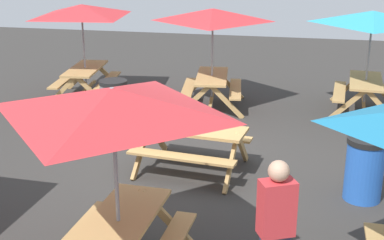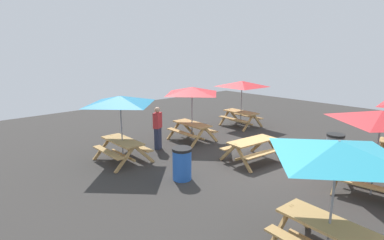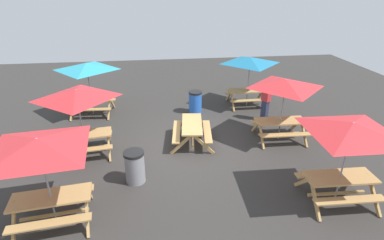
{
  "view_description": "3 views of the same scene",
  "coord_description": "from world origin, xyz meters",
  "px_view_note": "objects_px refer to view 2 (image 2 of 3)",
  "views": [
    {
      "loc": [
        -8.54,
        -2.03,
        3.73
      ],
      "look_at": [
        -0.32,
        -0.24,
        0.9
      ],
      "focal_mm": 50.0,
      "sensor_mm": 36.0,
      "label": 1
    },
    {
      "loc": [
        5.52,
        -8.41,
        3.77
      ],
      "look_at": [
        -3.54,
        -0.1,
        0.9
      ],
      "focal_mm": 28.0,
      "sensor_mm": 36.0,
      "label": 2
    },
    {
      "loc": [
        0.91,
        9.24,
        5.29
      ],
      "look_at": [
        -0.32,
        -0.24,
        0.9
      ],
      "focal_mm": 28.0,
      "sensor_mm": 36.0,
      "label": 3
    }
  ],
  "objects_px": {
    "picnic_table_3": "(381,123)",
    "trash_bin_gray": "(334,148)",
    "picnic_table_0": "(120,105)",
    "picnic_table_2": "(192,94)",
    "picnic_table_4": "(242,87)",
    "trash_bin_blue": "(182,164)",
    "picnic_table_6": "(337,158)",
    "person_standing": "(158,127)",
    "picnic_table_1": "(252,146)"
  },
  "relations": [
    {
      "from": "picnic_table_3",
      "to": "trash_bin_gray",
      "type": "bearing_deg",
      "value": 127.1
    },
    {
      "from": "picnic_table_0",
      "to": "trash_bin_gray",
      "type": "xyz_separation_m",
      "value": [
        4.96,
        5.38,
        -1.49
      ]
    },
    {
      "from": "picnic_table_2",
      "to": "picnic_table_4",
      "type": "distance_m",
      "value": 3.5
    },
    {
      "from": "picnic_table_0",
      "to": "trash_bin_blue",
      "type": "relative_size",
      "value": 2.38
    },
    {
      "from": "picnic_table_4",
      "to": "trash_bin_blue",
      "type": "relative_size",
      "value": 2.88
    },
    {
      "from": "picnic_table_4",
      "to": "picnic_table_6",
      "type": "relative_size",
      "value": 1.21
    },
    {
      "from": "picnic_table_2",
      "to": "picnic_table_4",
      "type": "xyz_separation_m",
      "value": [
        -0.16,
        3.5,
        0.0
      ]
    },
    {
      "from": "trash_bin_gray",
      "to": "picnic_table_2",
      "type": "bearing_deg",
      "value": -159.22
    },
    {
      "from": "person_standing",
      "to": "picnic_table_4",
      "type": "bearing_deg",
      "value": 154.78
    },
    {
      "from": "picnic_table_3",
      "to": "picnic_table_6",
      "type": "xyz_separation_m",
      "value": [
        0.32,
        -3.46,
        0.0
      ]
    },
    {
      "from": "picnic_table_1",
      "to": "person_standing",
      "type": "distance_m",
      "value": 3.67
    },
    {
      "from": "picnic_table_2",
      "to": "trash_bin_blue",
      "type": "distance_m",
      "value": 4.24
    },
    {
      "from": "picnic_table_0",
      "to": "picnic_table_4",
      "type": "xyz_separation_m",
      "value": [
        -0.34,
        6.93,
        0.0
      ]
    },
    {
      "from": "picnic_table_0",
      "to": "picnic_table_2",
      "type": "height_order",
      "value": "same"
    },
    {
      "from": "picnic_table_4",
      "to": "picnic_table_6",
      "type": "bearing_deg",
      "value": -40.62
    },
    {
      "from": "picnic_table_0",
      "to": "trash_bin_gray",
      "type": "bearing_deg",
      "value": 47.91
    },
    {
      "from": "trash_bin_gray",
      "to": "person_standing",
      "type": "bearing_deg",
      "value": -144.67
    },
    {
      "from": "picnic_table_0",
      "to": "person_standing",
      "type": "bearing_deg",
      "value": 99.02
    },
    {
      "from": "picnic_table_0",
      "to": "picnic_table_6",
      "type": "relative_size",
      "value": 1.0
    },
    {
      "from": "picnic_table_0",
      "to": "picnic_table_1",
      "type": "bearing_deg",
      "value": 47.85
    },
    {
      "from": "picnic_table_6",
      "to": "picnic_table_1",
      "type": "bearing_deg",
      "value": 145.84
    },
    {
      "from": "picnic_table_1",
      "to": "trash_bin_gray",
      "type": "height_order",
      "value": "trash_bin_gray"
    },
    {
      "from": "picnic_table_1",
      "to": "trash_bin_blue",
      "type": "height_order",
      "value": "trash_bin_blue"
    },
    {
      "from": "picnic_table_1",
      "to": "person_standing",
      "type": "xyz_separation_m",
      "value": [
        -3.28,
        -1.6,
        0.32
      ]
    },
    {
      "from": "picnic_table_1",
      "to": "trash_bin_blue",
      "type": "distance_m",
      "value": 2.8
    },
    {
      "from": "picnic_table_1",
      "to": "picnic_table_4",
      "type": "distance_m",
      "value": 5.17
    },
    {
      "from": "trash_bin_gray",
      "to": "picnic_table_1",
      "type": "bearing_deg",
      "value": -132.61
    },
    {
      "from": "picnic_table_2",
      "to": "picnic_table_3",
      "type": "distance_m",
      "value": 6.89
    },
    {
      "from": "picnic_table_1",
      "to": "picnic_table_6",
      "type": "distance_m",
      "value": 5.27
    },
    {
      "from": "picnic_table_6",
      "to": "trash_bin_gray",
      "type": "bearing_deg",
      "value": 115.5
    },
    {
      "from": "picnic_table_1",
      "to": "person_standing",
      "type": "bearing_deg",
      "value": 122.57
    },
    {
      "from": "picnic_table_0",
      "to": "picnic_table_1",
      "type": "distance_m",
      "value": 4.69
    },
    {
      "from": "picnic_table_6",
      "to": "trash_bin_blue",
      "type": "height_order",
      "value": "picnic_table_6"
    },
    {
      "from": "picnic_table_4",
      "to": "trash_bin_blue",
      "type": "distance_m",
      "value": 7.17
    },
    {
      "from": "trash_bin_blue",
      "to": "picnic_table_2",
      "type": "bearing_deg",
      "value": 133.17
    },
    {
      "from": "picnic_table_4",
      "to": "picnic_table_1",
      "type": "bearing_deg",
      "value": -45.17
    },
    {
      "from": "picnic_table_0",
      "to": "picnic_table_4",
      "type": "distance_m",
      "value": 6.93
    },
    {
      "from": "picnic_table_4",
      "to": "picnic_table_6",
      "type": "xyz_separation_m",
      "value": [
        7.36,
        -6.78,
        0.0
      ]
    },
    {
      "from": "trash_bin_blue",
      "to": "picnic_table_0",
      "type": "bearing_deg",
      "value": -168.11
    },
    {
      "from": "picnic_table_3",
      "to": "person_standing",
      "type": "bearing_deg",
      "value": -171.82
    },
    {
      "from": "trash_bin_gray",
      "to": "person_standing",
      "type": "xyz_separation_m",
      "value": [
        -5.21,
        -3.69,
        0.39
      ]
    },
    {
      "from": "picnic_table_0",
      "to": "picnic_table_2",
      "type": "distance_m",
      "value": 3.43
    },
    {
      "from": "picnic_table_2",
      "to": "trash_bin_blue",
      "type": "relative_size",
      "value": 2.38
    },
    {
      "from": "picnic_table_1",
      "to": "picnic_table_2",
      "type": "relative_size",
      "value": 0.83
    },
    {
      "from": "picnic_table_0",
      "to": "picnic_table_4",
      "type": "relative_size",
      "value": 0.83
    },
    {
      "from": "picnic_table_3",
      "to": "picnic_table_4",
      "type": "relative_size",
      "value": 0.83
    },
    {
      "from": "picnic_table_4",
      "to": "person_standing",
      "type": "distance_m",
      "value": 5.36
    },
    {
      "from": "picnic_table_1",
      "to": "picnic_table_6",
      "type": "height_order",
      "value": "picnic_table_6"
    },
    {
      "from": "trash_bin_gray",
      "to": "trash_bin_blue",
      "type": "bearing_deg",
      "value": -116.66
    },
    {
      "from": "picnic_table_1",
      "to": "trash_bin_blue",
      "type": "relative_size",
      "value": 1.98
    }
  ]
}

